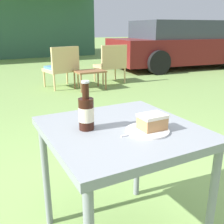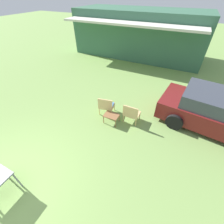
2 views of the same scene
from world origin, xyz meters
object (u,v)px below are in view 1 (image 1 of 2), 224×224
object	(u,v)px
cake_on_plate	(151,125)
cola_bottle_near	(86,112)
wicker_chair_cushioned	(62,66)
garden_side_table	(90,73)
patio_table	(121,141)
parked_car	(179,45)
wicker_chair_plain	(111,63)

from	to	relation	value
cake_on_plate	cola_bottle_near	distance (m)	0.31
wicker_chair_cushioned	garden_side_table	world-z (taller)	wicker_chair_cushioned
garden_side_table	cake_on_plate	distance (m)	3.98
garden_side_table	patio_table	bearing A→B (deg)	-110.80
parked_car	patio_table	distance (m)	7.17
wicker_chair_cushioned	cake_on_plate	size ratio (longest dim) A/B	3.98
patio_table	cola_bottle_near	distance (m)	0.24
cake_on_plate	wicker_chair_plain	bearing A→B (deg)	64.64
parked_car	wicker_chair_plain	world-z (taller)	parked_car
parked_car	patio_table	bearing A→B (deg)	-126.97
wicker_chair_plain	patio_table	distance (m)	4.51
parked_car	cake_on_plate	size ratio (longest dim) A/B	21.19
wicker_chair_cushioned	garden_side_table	distance (m)	0.59
patio_table	cake_on_plate	xyz separation A→B (m)	(0.10, -0.11, 0.11)
wicker_chair_plain	cake_on_plate	world-z (taller)	wicker_chair_plain
wicker_chair_cushioned	wicker_chair_plain	distance (m)	1.10
wicker_chair_plain	patio_table	bearing A→B (deg)	63.82
parked_car	garden_side_table	xyz separation A→B (m)	(-3.58, -1.53, -0.33)
parked_car	garden_side_table	bearing A→B (deg)	-149.98
wicker_chair_plain	cola_bottle_near	bearing A→B (deg)	61.67
cake_on_plate	wicker_chair_cushioned	bearing A→B (deg)	78.30
garden_side_table	patio_table	size ratio (longest dim) A/B	0.77
cake_on_plate	garden_side_table	bearing A→B (deg)	71.06
garden_side_table	cola_bottle_near	size ratio (longest dim) A/B	2.37
patio_table	wicker_chair_cushioned	bearing A→B (deg)	76.70
parked_car	cola_bottle_near	size ratio (longest dim) A/B	18.37
garden_side_table	patio_table	world-z (taller)	patio_table
wicker_chair_plain	wicker_chair_cushioned	bearing A→B (deg)	-0.42
cola_bottle_near	garden_side_table	bearing A→B (deg)	66.69
parked_car	cola_bottle_near	world-z (taller)	parked_car
cake_on_plate	parked_car	bearing A→B (deg)	47.35
cola_bottle_near	patio_table	bearing A→B (deg)	-19.13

